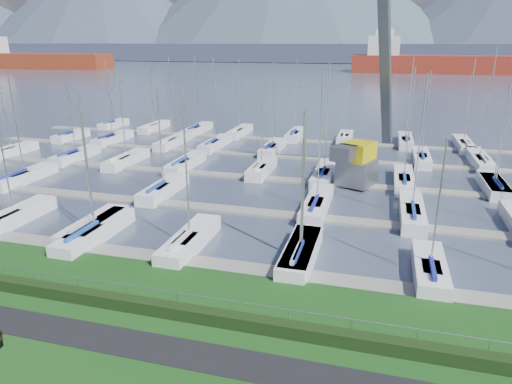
% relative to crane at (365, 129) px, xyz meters
% --- Properties ---
extents(path, '(160.00, 2.00, 0.04)m').
position_rel_crane_xyz_m(path, '(-7.06, -30.35, -5.32)').
color(path, black).
rests_on(path, grass).
extents(water, '(800.00, 540.00, 0.20)m').
position_rel_crane_xyz_m(water, '(-7.06, 232.65, -5.73)').
color(water, '#414B60').
extents(hedge, '(80.00, 0.70, 0.70)m').
position_rel_crane_xyz_m(hedge, '(-7.06, -27.75, -4.98)').
color(hedge, black).
rests_on(hedge, grass).
extents(fence, '(80.00, 0.04, 0.04)m').
position_rel_crane_xyz_m(fence, '(-7.06, -27.35, -4.13)').
color(fence, gray).
rests_on(fence, grass).
extents(foothill, '(900.00, 80.00, 12.00)m').
position_rel_crane_xyz_m(foothill, '(-7.06, 302.65, 0.67)').
color(foothill, '#3C4359').
rests_on(foothill, water).
extents(docks, '(90.00, 41.60, 0.25)m').
position_rel_crane_xyz_m(docks, '(-7.06, -1.35, -5.55)').
color(docks, gray).
rests_on(docks, water).
extents(crane, '(5.96, 13.49, 22.35)m').
position_rel_crane_xyz_m(crane, '(0.00, 0.00, 0.00)').
color(crane, slate).
rests_on(crane, water).
extents(cargo_ship_west, '(81.32, 22.66, 21.50)m').
position_rel_crane_xyz_m(cargo_ship_west, '(-182.75, 165.41, -1.58)').
color(cargo_ship_west, maroon).
rests_on(cargo_ship_west, water).
extents(cargo_ship_mid, '(90.84, 18.07, 21.50)m').
position_rel_crane_xyz_m(cargo_ship_mid, '(27.26, 183.70, -1.70)').
color(cargo_ship_mid, maroon).
rests_on(cargo_ship_mid, water).
extents(sailboat_fleet, '(74.93, 49.44, 13.70)m').
position_rel_crane_xyz_m(sailboat_fleet, '(-6.55, 1.21, 0.00)').
color(sailboat_fleet, silver).
rests_on(sailboat_fleet, water).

